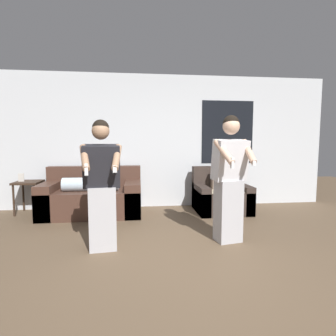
% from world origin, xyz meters
% --- Properties ---
extents(ground_plane, '(14.00, 14.00, 0.00)m').
position_xyz_m(ground_plane, '(0.00, 0.00, 0.00)').
color(ground_plane, brown).
extents(wall_back, '(6.80, 0.07, 2.70)m').
position_xyz_m(wall_back, '(0.02, 2.92, 1.35)').
color(wall_back, silver).
rests_on(wall_back, ground_plane).
extents(couch, '(1.77, 0.93, 0.87)m').
position_xyz_m(couch, '(-1.42, 2.41, 0.32)').
color(couch, '#472D23').
rests_on(couch, ground_plane).
extents(armchair, '(0.99, 0.86, 0.85)m').
position_xyz_m(armchair, '(1.02, 2.36, 0.30)').
color(armchair, '#332823').
rests_on(armchair, ground_plane).
extents(side_table, '(0.45, 0.48, 0.76)m').
position_xyz_m(side_table, '(-2.63, 2.62, 0.51)').
color(side_table, '#332319').
rests_on(side_table, ground_plane).
extents(person_left, '(0.50, 0.52, 1.60)m').
position_xyz_m(person_left, '(-1.01, 0.73, 0.80)').
color(person_left, '#B2B2B7').
rests_on(person_left, ground_plane).
extents(person_right, '(0.50, 0.54, 1.68)m').
position_xyz_m(person_right, '(0.63, 0.82, 0.85)').
color(person_right, '#B2B2B7').
rests_on(person_right, ground_plane).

